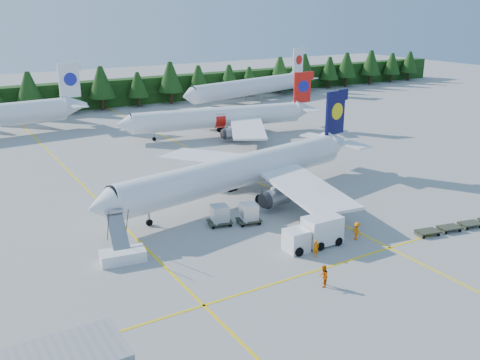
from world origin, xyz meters
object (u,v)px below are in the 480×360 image
airliner_red (215,118)px  airstairs (122,252)px  service_truck (313,233)px  airliner_navy (233,173)px

airliner_red → airstairs: bearing=-118.1°
airliner_red → service_truck: bearing=-97.0°
airliner_navy → airstairs: airliner_navy is taller
airliner_red → service_truck: (-14.05, -45.57, -1.75)m
airliner_navy → airliner_red: 33.60m
airliner_red → airstairs: 49.58m
airliner_red → airstairs: (-30.68, -38.88, -2.37)m
airliner_navy → airstairs: bearing=-163.6°
airliner_navy → airliner_red: (14.05, 30.52, -0.21)m
airstairs → service_truck: 17.94m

